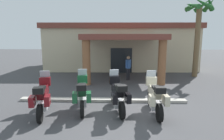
{
  "coord_description": "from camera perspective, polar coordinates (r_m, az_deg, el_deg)",
  "views": [
    {
      "loc": [
        -0.2,
        -7.54,
        3.01
      ],
      "look_at": [
        -0.58,
        2.93,
        1.2
      ],
      "focal_mm": 30.52,
      "sensor_mm": 36.0,
      "label": 1
    }
  ],
  "objects": [
    {
      "name": "ground_plane",
      "position": [
        8.12,
        3.42,
        -11.97
      ],
      "size": [
        80.0,
        80.0,
        0.0
      ],
      "primitive_type": "plane",
      "color": "#424244"
    },
    {
      "name": "motel_building",
      "position": [
        19.47,
        2.42,
        7.22
      ],
      "size": [
        14.17,
        12.0,
        4.2
      ],
      "rotation": [
        0.0,
        0.0,
        0.03
      ],
      "color": "beige",
      "rests_on": "ground_plane"
    },
    {
      "name": "motorcycle_maroon",
      "position": [
        7.97,
        -20.06,
        -7.67
      ],
      "size": [
        0.94,
        2.18,
        1.61
      ],
      "rotation": [
        0.0,
        0.0,
        1.8
      ],
      "color": "black",
      "rests_on": "ground_plane"
    },
    {
      "name": "motorcycle_green",
      "position": [
        8.0,
        -8.88,
        -7.11
      ],
      "size": [
        0.84,
        2.2,
        1.61
      ],
      "rotation": [
        0.0,
        0.0,
        1.74
      ],
      "color": "black",
      "rests_on": "ground_plane"
    },
    {
      "name": "motorcycle_black",
      "position": [
        7.79,
        1.77,
        -7.46
      ],
      "size": [
        0.92,
        2.19,
        1.61
      ],
      "rotation": [
        0.0,
        0.0,
        1.78
      ],
      "color": "black",
      "rests_on": "ground_plane"
    },
    {
      "name": "motorcycle_cream",
      "position": [
        7.75,
        12.77,
        -7.8
      ],
      "size": [
        0.72,
        2.21,
        1.61
      ],
      "rotation": [
        0.0,
        0.0,
        1.61
      ],
      "color": "black",
      "rests_on": "ground_plane"
    },
    {
      "name": "pedestrian",
      "position": [
        13.42,
        4.89,
        1.13
      ],
      "size": [
        0.4,
        0.4,
        1.71
      ],
      "rotation": [
        0.0,
        0.0,
        2.36
      ],
      "color": "black",
      "rests_on": "ground_plane"
    },
    {
      "name": "palm_tree_near_portico",
      "position": [
        15.92,
        24.54,
        13.51
      ],
      "size": [
        2.16,
        2.15,
        5.97
      ],
      "color": "brown",
      "rests_on": "ground_plane"
    },
    {
      "name": "curb_strip",
      "position": [
        9.19,
        -2.84,
        -8.94
      ],
      "size": [
        7.87,
        0.36,
        0.12
      ],
      "primitive_type": "cube",
      "color": "#ADA89E",
      "rests_on": "ground_plane"
    }
  ]
}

